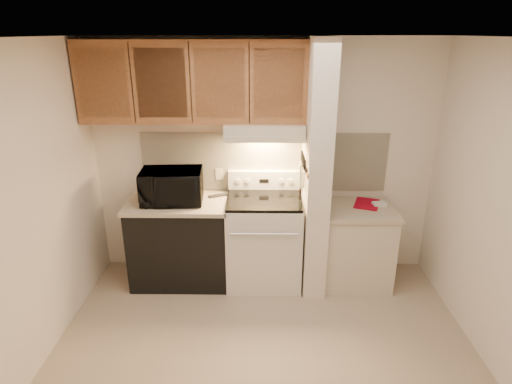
{
  "coord_description": "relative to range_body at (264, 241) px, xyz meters",
  "views": [
    {
      "loc": [
        -0.03,
        -2.88,
        2.54
      ],
      "look_at": [
        -0.08,
        0.75,
        1.17
      ],
      "focal_mm": 30.0,
      "sensor_mm": 36.0,
      "label": 1
    }
  ],
  "objects": [
    {
      "name": "floor",
      "position": [
        0.0,
        -1.16,
        -0.46
      ],
      "size": [
        3.6,
        3.6,
        0.0
      ],
      "primitive_type": "plane",
      "color": "tan",
      "rests_on": "ground"
    },
    {
      "name": "ceiling",
      "position": [
        0.0,
        -1.16,
        2.04
      ],
      "size": [
        3.6,
        3.6,
        0.0
      ],
      "primitive_type": "plane",
      "rotation": [
        3.14,
        0.0,
        0.0
      ],
      "color": "white",
      "rests_on": "wall_back"
    },
    {
      "name": "wall_back",
      "position": [
        0.0,
        0.34,
        0.79
      ],
      "size": [
        3.6,
        2.5,
        0.02
      ],
      "primitive_type": "cube",
      "rotation": [
        1.57,
        0.0,
        0.0
      ],
      "color": "silver",
      "rests_on": "floor"
    },
    {
      "name": "wall_left",
      "position": [
        -1.8,
        -1.16,
        0.79
      ],
      "size": [
        0.02,
        3.0,
        2.5
      ],
      "primitive_type": "cube",
      "color": "silver",
      "rests_on": "floor"
    },
    {
      "name": "wall_right",
      "position": [
        1.8,
        -1.16,
        0.79
      ],
      "size": [
        0.02,
        3.0,
        2.5
      ],
      "primitive_type": "cube",
      "color": "silver",
      "rests_on": "floor"
    },
    {
      "name": "backsplash",
      "position": [
        0.0,
        0.33,
        0.78
      ],
      "size": [
        2.6,
        0.02,
        0.63
      ],
      "primitive_type": "cube",
      "color": "white",
      "rests_on": "wall_back"
    },
    {
      "name": "range_body",
      "position": [
        0.0,
        0.0,
        0.0
      ],
      "size": [
        0.76,
        0.65,
        0.92
      ],
      "primitive_type": "cube",
      "color": "silver",
      "rests_on": "floor"
    },
    {
      "name": "oven_window",
      "position": [
        0.0,
        -0.32,
        0.04
      ],
      "size": [
        0.5,
        0.01,
        0.3
      ],
      "primitive_type": "cube",
      "color": "black",
      "rests_on": "range_body"
    },
    {
      "name": "oven_handle",
      "position": [
        0.0,
        -0.35,
        0.26
      ],
      "size": [
        0.65,
        0.02,
        0.02
      ],
      "primitive_type": "cylinder",
      "rotation": [
        0.0,
        1.57,
        0.0
      ],
      "color": "silver",
      "rests_on": "range_body"
    },
    {
      "name": "cooktop",
      "position": [
        0.0,
        0.0,
        0.48
      ],
      "size": [
        0.74,
        0.64,
        0.03
      ],
      "primitive_type": "cube",
      "color": "black",
      "rests_on": "range_body"
    },
    {
      "name": "range_backguard",
      "position": [
        0.0,
        0.28,
        0.59
      ],
      "size": [
        0.76,
        0.08,
        0.2
      ],
      "primitive_type": "cube",
      "color": "silver",
      "rests_on": "range_body"
    },
    {
      "name": "range_display",
      "position": [
        0.0,
        0.24,
        0.59
      ],
      "size": [
        0.1,
        0.01,
        0.04
      ],
      "primitive_type": "cube",
      "color": "black",
      "rests_on": "range_backguard"
    },
    {
      "name": "range_knob_left_outer",
      "position": [
        -0.28,
        0.24,
        0.59
      ],
      "size": [
        0.05,
        0.02,
        0.05
      ],
      "primitive_type": "cylinder",
      "rotation": [
        1.57,
        0.0,
        0.0
      ],
      "color": "silver",
      "rests_on": "range_backguard"
    },
    {
      "name": "range_knob_left_inner",
      "position": [
        -0.18,
        0.24,
        0.59
      ],
      "size": [
        0.05,
        0.02,
        0.05
      ],
      "primitive_type": "cylinder",
      "rotation": [
        1.57,
        0.0,
        0.0
      ],
      "color": "silver",
      "rests_on": "range_backguard"
    },
    {
      "name": "range_knob_right_inner",
      "position": [
        0.18,
        0.24,
        0.59
      ],
      "size": [
        0.05,
        0.02,
        0.05
      ],
      "primitive_type": "cylinder",
      "rotation": [
        1.57,
        0.0,
        0.0
      ],
      "color": "silver",
      "rests_on": "range_backguard"
    },
    {
      "name": "range_knob_right_outer",
      "position": [
        0.28,
        0.24,
        0.59
      ],
      "size": [
        0.05,
        0.02,
        0.05
      ],
      "primitive_type": "cylinder",
      "rotation": [
        1.57,
        0.0,
        0.0
      ],
      "color": "silver",
      "rests_on": "range_backguard"
    },
    {
      "name": "dishwasher_front",
      "position": [
        -0.88,
        0.01,
        -0.03
      ],
      "size": [
        1.0,
        0.63,
        0.87
      ],
      "primitive_type": "cube",
      "color": "black",
      "rests_on": "floor"
    },
    {
      "name": "left_countertop",
      "position": [
        -0.88,
        0.01,
        0.43
      ],
      "size": [
        1.04,
        0.67,
        0.04
      ],
      "primitive_type": "cube",
      "color": "#BCAC92",
      "rests_on": "dishwasher_front"
    },
    {
      "name": "spoon_rest",
      "position": [
        -0.48,
        0.16,
        0.46
      ],
      "size": [
        0.22,
        0.15,
        0.01
      ],
      "primitive_type": "cube",
      "rotation": [
        0.0,
        0.0,
        0.43
      ],
      "color": "black",
      "rests_on": "left_countertop"
    },
    {
      "name": "teal_jar",
      "position": [
        -0.9,
        0.23,
        0.49
      ],
      "size": [
        0.09,
        0.09,
        0.09
      ],
      "primitive_type": "cylinder",
      "rotation": [
        0.0,
        0.0,
        -0.06
      ],
      "color": "#27565B",
      "rests_on": "left_countertop"
    },
    {
      "name": "outlet",
      "position": [
        -0.48,
        0.32,
        0.64
      ],
      "size": [
        0.08,
        0.01,
        0.12
      ],
      "primitive_type": "cube",
      "color": "beige",
      "rests_on": "backsplash"
    },
    {
      "name": "microwave",
      "position": [
        -0.93,
        -0.01,
        0.62
      ],
      "size": [
        0.63,
        0.45,
        0.34
      ],
      "primitive_type": "imported",
      "rotation": [
        0.0,
        0.0,
        0.07
      ],
      "color": "black",
      "rests_on": "left_countertop"
    },
    {
      "name": "partition_pillar",
      "position": [
        0.51,
        -0.01,
        0.79
      ],
      "size": [
        0.22,
        0.7,
        2.5
      ],
      "primitive_type": "cube",
      "color": "silver",
      "rests_on": "floor"
    },
    {
      "name": "pillar_trim",
      "position": [
        0.39,
        -0.01,
        0.84
      ],
      "size": [
        0.01,
        0.7,
        0.04
      ],
      "primitive_type": "cube",
      "color": "#975D36",
      "rests_on": "partition_pillar"
    },
    {
      "name": "knife_strip",
      "position": [
        0.39,
        -0.06,
        0.86
      ],
      "size": [
        0.02,
        0.42,
        0.04
      ],
      "primitive_type": "cube",
      "color": "black",
      "rests_on": "partition_pillar"
    },
    {
      "name": "knife_blade_a",
      "position": [
        0.38,
        -0.21,
        0.76
      ],
      "size": [
        0.01,
        0.03,
        0.16
      ],
      "primitive_type": "cube",
      "color": "silver",
      "rests_on": "knife_strip"
    },
    {
      "name": "knife_handle_a",
      "position": [
        0.38,
        -0.22,
        0.91
      ],
      "size": [
        0.02,
        0.02,
        0.1
      ],
      "primitive_type": "cylinder",
      "color": "black",
      "rests_on": "knife_strip"
    },
    {
      "name": "knife_blade_b",
      "position": [
        0.38,
        -0.12,
        0.75
      ],
      "size": [
        0.01,
        0.04,
        0.18
      ],
      "primitive_type": "cube",
      "color": "silver",
      "rests_on": "knife_strip"
    },
    {
      "name": "knife_handle_b",
      "position": [
        0.38,
        -0.12,
        0.91
      ],
      "size": [
        0.02,
        0.02,
        0.1
      ],
      "primitive_type": "cylinder",
      "color": "black",
      "rests_on": "knife_strip"
    },
    {
      "name": "knife_blade_c",
      "position": [
        0.38,
        -0.05,
        0.74
      ],
      "size": [
        0.01,
        0.04,
        0.2
      ],
      "primitive_type": "cube",
      "color": "silver",
      "rests_on": "knife_strip"
    },
    {
      "name": "knife_handle_c",
      "position": [
        0.38,
        -0.05,
        0.91
      ],
      "size": [
        0.02,
        0.02,
        0.1
      ],
      "primitive_type": "cylinder",
      "color": "black",
      "rests_on": "knife_strip"
    },
    {
      "name": "knife_blade_d",
      "position": [
        0.38,
        0.01,
        0.76
      ],
      "size": [
        0.01,
        0.04,
        0.16
      ],
      "primitive_type": "cube",
      "color": "silver",
      "rests_on": "knife_strip"
    },
    {
      "name": "knife_handle_d",
      "position": [
        0.38,
        0.03,
        0.91
      ],
      "size": [
        0.02,
        0.02,
        0.1
      ],
      "primitive_type": "cylinder",
      "color": "black",
      "rests_on": "knife_strip"
    },
    {
      "name": "knife_blade_e",
      "position": [
        0.38,
        0.1,
        0.75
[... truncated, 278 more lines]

